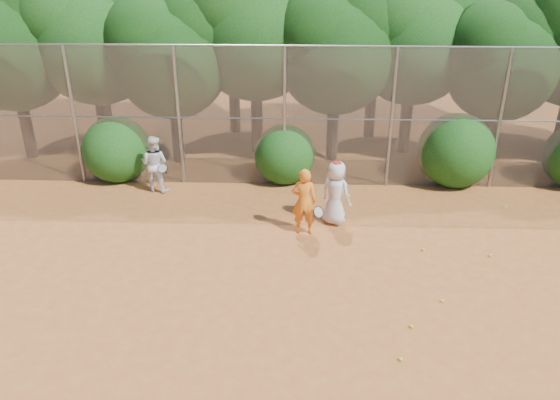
{
  "coord_description": "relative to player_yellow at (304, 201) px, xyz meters",
  "views": [
    {
      "loc": [
        -0.6,
        -8.87,
        6.41
      ],
      "look_at": [
        -1.0,
        2.5,
        1.1
      ],
      "focal_mm": 35.0,
      "sensor_mm": 36.0,
      "label": 1
    }
  ],
  "objects": [
    {
      "name": "tree_6",
      "position": [
        5.99,
        5.02,
        2.63
      ],
      "size": [
        3.86,
        3.36,
        5.29
      ],
      "color": "black",
      "rests_on": "ground"
    },
    {
      "name": "player_teen",
      "position": [
        0.79,
        0.54,
        -0.0
      ],
      "size": [
        0.96,
        0.9,
        1.68
      ],
      "rotation": [
        0.0,
        0.0,
        2.52
      ],
      "color": "silver",
      "rests_on": "ground"
    },
    {
      "name": "tree_9",
      "position": [
        -7.5,
        7.83,
        3.5
      ],
      "size": [
        4.83,
        4.2,
        6.62
      ],
      "color": "black",
      "rests_on": "ground"
    },
    {
      "name": "ball_2",
      "position": [
        1.64,
        -4.56,
        -0.8
      ],
      "size": [
        0.07,
        0.07,
        0.07
      ],
      "primitive_type": "sphere",
      "color": "#BBDF28",
      "rests_on": "ground"
    },
    {
      "name": "bush_1",
      "position": [
        -0.56,
        3.29,
        0.07
      ],
      "size": [
        1.8,
        1.8,
        1.8
      ],
      "primitive_type": "sphere",
      "color": "#124210",
      "rests_on": "ground"
    },
    {
      "name": "ball_5",
      "position": [
        5.43,
        1.54,
        -0.8
      ],
      "size": [
        0.07,
        0.07,
        0.07
      ],
      "primitive_type": "sphere",
      "color": "#BBDF28",
      "rests_on": "ground"
    },
    {
      "name": "bush_0",
      "position": [
        -5.56,
        3.29,
        0.17
      ],
      "size": [
        2.0,
        2.0,
        2.0
      ],
      "primitive_type": "sphere",
      "color": "#124210",
      "rests_on": "ground"
    },
    {
      "name": "tree_0",
      "position": [
        -9.0,
        5.03,
        3.1
      ],
      "size": [
        4.38,
        3.81,
        6.0
      ],
      "color": "black",
      "rests_on": "ground"
    },
    {
      "name": "ball_1",
      "position": [
        2.77,
        -0.82,
        -0.8
      ],
      "size": [
        0.07,
        0.07,
        0.07
      ],
      "primitive_type": "sphere",
      "color": "#BBDF28",
      "rests_on": "ground"
    },
    {
      "name": "tree_3",
      "position": [
        -1.5,
        5.83,
        3.56
      ],
      "size": [
        4.89,
        4.26,
        6.7
      ],
      "color": "black",
      "rests_on": "ground"
    },
    {
      "name": "tree_1",
      "position": [
        -6.5,
        5.53,
        3.33
      ],
      "size": [
        4.64,
        4.03,
        6.35
      ],
      "color": "black",
      "rests_on": "ground"
    },
    {
      "name": "ball_0",
      "position": [
        2.74,
        -2.84,
        -0.8
      ],
      "size": [
        0.07,
        0.07,
        0.07
      ],
      "primitive_type": "sphere",
      "color": "#BBDF28",
      "rests_on": "ground"
    },
    {
      "name": "tree_2",
      "position": [
        -4.01,
        4.82,
        2.75
      ],
      "size": [
        3.99,
        3.47,
        5.47
      ],
      "color": "black",
      "rests_on": "ground"
    },
    {
      "name": "tree_5",
      "position": [
        3.5,
        6.03,
        3.21
      ],
      "size": [
        4.51,
        3.92,
        6.17
      ],
      "color": "black",
      "rests_on": "ground"
    },
    {
      "name": "tree_10",
      "position": [
        -2.49,
        8.03,
        3.79
      ],
      "size": [
        5.15,
        4.48,
        7.06
      ],
      "color": "black",
      "rests_on": "ground"
    },
    {
      "name": "fence_back",
      "position": [
        0.32,
        2.99,
        1.22
      ],
      "size": [
        20.05,
        0.09,
        4.03
      ],
      "color": "gray",
      "rests_on": "ground"
    },
    {
      "name": "player_yellow",
      "position": [
        0.0,
        0.0,
        0.0
      ],
      "size": [
        0.83,
        0.58,
        1.67
      ],
      "rotation": [
        0.0,
        0.0,
        3.1
      ],
      "color": "orange",
      "rests_on": "ground"
    },
    {
      "name": "bush_2",
      "position": [
        4.44,
        3.29,
        0.27
      ],
      "size": [
        2.2,
        2.2,
        2.2
      ],
      "primitive_type": "sphere",
      "color": "#124210",
      "rests_on": "ground"
    },
    {
      "name": "ball_4",
      "position": [
        1.98,
        -3.66,
        -0.8
      ],
      "size": [
        0.07,
        0.07,
        0.07
      ],
      "primitive_type": "sphere",
      "color": "#BBDF28",
      "rests_on": "ground"
    },
    {
      "name": "player_white",
      "position": [
        -4.22,
        2.39,
        -0.02
      ],
      "size": [
        0.93,
        0.83,
        1.64
      ],
      "rotation": [
        0.0,
        0.0,
        2.92
      ],
      "color": "silver",
      "rests_on": "ground"
    },
    {
      "name": "ball_3",
      "position": [
        4.24,
        -1.04,
        -0.8
      ],
      "size": [
        0.07,
        0.07,
        0.07
      ],
      "primitive_type": "sphere",
      "color": "#BBDF28",
      "rests_on": "ground"
    },
    {
      "name": "tree_12",
      "position": [
        7.0,
        8.23,
        3.68
      ],
      "size": [
        5.02,
        4.37,
        6.88
      ],
      "color": "black",
      "rests_on": "ground"
    },
    {
      "name": "tree_11",
      "position": [
        2.5,
        7.63,
        3.33
      ],
      "size": [
        4.64,
        4.03,
        6.35
      ],
      "color": "black",
      "rests_on": "ground"
    },
    {
      "name": "tree_4",
      "position": [
        0.99,
        5.22,
        2.92
      ],
      "size": [
        4.19,
        3.64,
        5.73
      ],
      "color": "black",
      "rests_on": "ground"
    },
    {
      "name": "ground",
      "position": [
        0.44,
        -3.01,
        -0.83
      ],
      "size": [
        80.0,
        80.0,
        0.0
      ],
      "primitive_type": "plane",
      "color": "#9D5423",
      "rests_on": "ground"
    }
  ]
}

